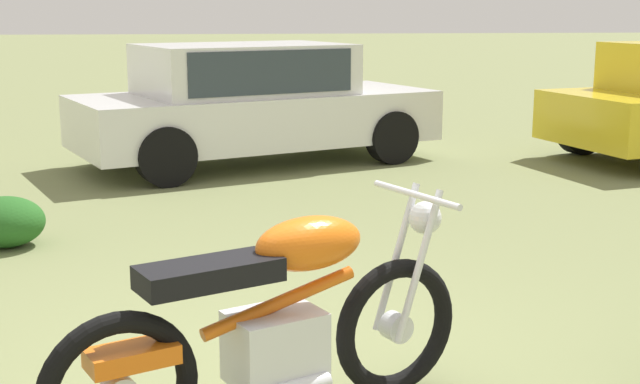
{
  "coord_description": "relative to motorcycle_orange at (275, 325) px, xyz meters",
  "views": [
    {
      "loc": [
        -0.21,
        -3.84,
        1.84
      ],
      "look_at": [
        0.35,
        1.03,
        0.8
      ],
      "focal_mm": 48.45,
      "sensor_mm": 36.0,
      "label": 1
    }
  ],
  "objects": [
    {
      "name": "car_white",
      "position": [
        0.13,
        6.74,
        0.31
      ],
      "size": [
        4.59,
        3.24,
        1.43
      ],
      "rotation": [
        0.0,
        0.0,
        0.39
      ],
      "color": "silver",
      "rests_on": "ground"
    },
    {
      "name": "motorcycle_orange",
      "position": [
        0.0,
        0.0,
        0.0
      ],
      "size": [
        1.9,
        1.1,
        1.02
      ],
      "rotation": [
        0.0,
        0.0,
        0.44
      ],
      "color": "black",
      "rests_on": "ground"
    },
    {
      "name": "shrub_low",
      "position": [
        -1.93,
        3.23,
        -0.28
      ],
      "size": [
        0.62,
        0.56,
        0.4
      ],
      "color": "#235A1E",
      "rests_on": "ground"
    }
  ]
}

